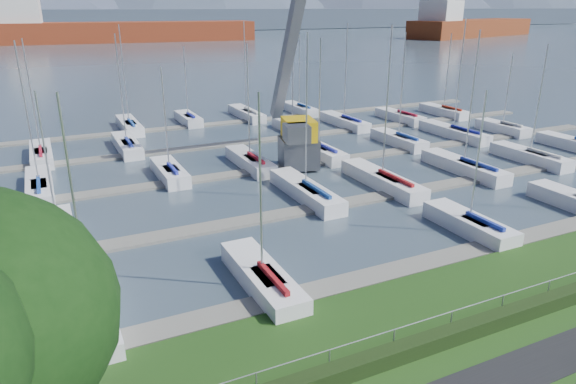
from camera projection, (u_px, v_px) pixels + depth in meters
water at (61, 38)px, 242.01m from camera, size 800.00×540.00×0.20m
hedge at (419, 346)px, 20.94m from camera, size 80.00×0.70×0.70m
fence at (414, 323)px, 20.99m from camera, size 80.00×0.04×0.04m
foothill at (53, 20)px, 299.20m from camera, size 900.00×80.00×12.00m
docks at (217, 177)px, 43.52m from camera, size 90.00×41.60×0.25m
crane at (297, 103)px, 45.38m from camera, size 5.12×13.44×22.35m
cargo_ship_mid at (113, 32)px, 208.81m from camera, size 107.54×26.75×21.50m
cargo_ship_east at (468, 28)px, 245.19m from camera, size 86.59×42.08×21.50m
sailboat_fleet at (184, 108)px, 43.45m from camera, size 74.11×49.34×12.83m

